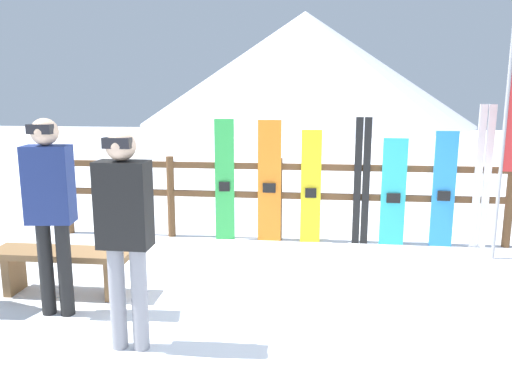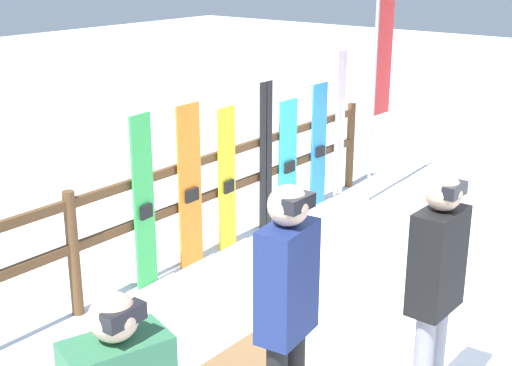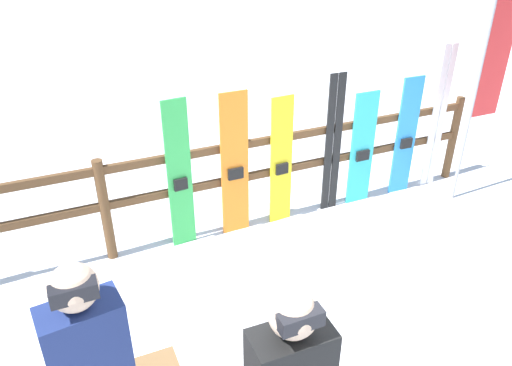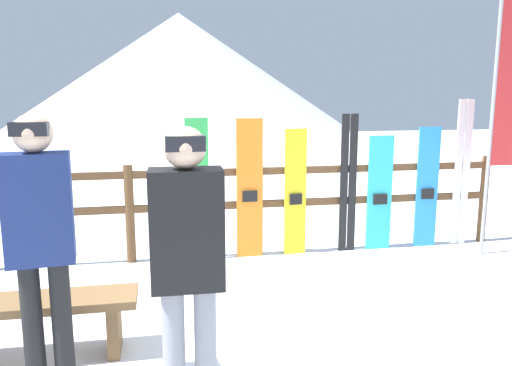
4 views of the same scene
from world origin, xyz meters
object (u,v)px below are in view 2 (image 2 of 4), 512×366
Objects in this scene: snowboard_cyan at (288,161)px; snowboard_blue at (319,146)px; snowboard_orange at (190,187)px; rental_flag at (381,45)px; person_black at (436,282)px; ski_pair_black at (266,157)px; person_navy at (287,305)px; snowboard_yellow at (227,180)px; snowboard_green at (144,203)px; ski_pair_white at (340,125)px.

snowboard_cyan is 0.60m from snowboard_blue.
snowboard_orange is 3.00m from rental_flag.
person_black is 1.04× the size of ski_pair_black.
ski_pair_black is at bearing 179.48° from snowboard_cyan.
person_navy is at bearing -144.05° from snowboard_cyan.
snowboard_yellow is 0.90× the size of ski_pair_black.
snowboard_orange is 1.16× the size of snowboard_cyan.
ski_pair_white is (3.18, 0.00, 0.10)m from snowboard_green.
snowboard_yellow is (2.19, 2.33, -0.30)m from person_navy.
ski_pair_black is 1.11× the size of snowboard_blue.
rental_flag is at bearing 33.88° from person_black.
snowboard_yellow is at bearing 46.76° from person_navy.
snowboard_yellow is at bearing -179.69° from ski_pair_black.
snowboard_green is 0.98× the size of ski_pair_black.
snowboard_blue reaches higher than snowboard_cyan.
snowboard_cyan is (2.13, -0.00, -0.11)m from snowboard_green.
rental_flag reaches higher than snowboard_yellow.
person_navy reaches higher than snowboard_blue.
person_black reaches higher than snowboard_blue.
snowboard_blue is at bearing 0.00° from snowboard_yellow.
snowboard_orange is at bearing 179.99° from snowboard_cyan.
snowboard_orange is 0.97× the size of ski_pair_black.
ski_pair_white is at bearing 0.06° from snowboard_green.
person_black is 4.43m from rental_flag.
snowboard_blue is 1.34m from rental_flag.
person_black reaches higher than snowboard_cyan.
snowboard_blue is (2.98, 2.83, -0.26)m from person_black.
snowboard_green is at bearing 180.00° from snowboard_blue.
snowboard_orange is at bearing -0.00° from snowboard_green.
snowboard_orange is at bearing 179.99° from snowboard_yellow.
snowboard_orange is 2.60m from ski_pair_white.
snowboard_orange is at bearing -179.83° from ski_pair_black.
person_black is at bearing -106.33° from snowboard_orange.
person_black is 1.15× the size of snowboard_yellow.
snowboard_cyan is 0.94× the size of snowboard_blue.
snowboard_yellow is at bearing -0.01° from snowboard_orange.
rental_flag reaches higher than ski_pair_white.
person_black reaches higher than snowboard_yellow.
rental_flag is (2.78, -0.40, 1.06)m from snowboard_orange.
snowboard_cyan is 0.77× the size of ski_pair_white.
ski_pair_black is (0.63, 0.00, 0.08)m from snowboard_yellow.
rental_flag is (1.62, -0.41, 1.04)m from ski_pair_black.
snowboard_cyan is 0.45× the size of rental_flag.
snowboard_cyan is at bearing -0.01° from snowboard_orange.
ski_pair_black is (1.16, 0.00, 0.02)m from snowboard_orange.
snowboard_blue is (0.99, -0.00, -0.08)m from ski_pair_black.
ski_pair_white is (0.45, 0.00, 0.16)m from snowboard_blue.
snowboard_blue is at bearing -0.00° from snowboard_orange.
ski_pair_white is (3.43, 2.83, -0.10)m from person_black.
snowboard_green reaches higher than snowboard_yellow.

